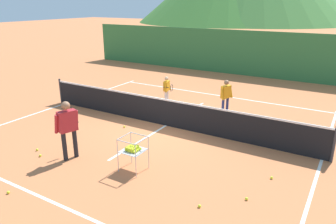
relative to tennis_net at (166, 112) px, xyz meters
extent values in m
plane|color=#C67042|center=(0.00, 0.00, -0.50)|extent=(120.00, 120.00, 0.00)
cube|color=white|center=(0.00, -5.17, -0.50)|extent=(10.07, 0.08, 0.01)
cube|color=white|center=(0.00, 4.52, -0.50)|extent=(10.07, 0.08, 0.01)
cube|color=white|center=(-5.04, 0.00, -0.50)|extent=(0.08, 9.68, 0.01)
cube|color=white|center=(5.04, 0.00, -0.50)|extent=(0.08, 9.68, 0.01)
cube|color=white|center=(0.00, 0.00, -0.50)|extent=(0.08, 6.14, 0.01)
cylinder|color=#333338|center=(-5.26, 0.00, 0.03)|extent=(0.08, 0.08, 1.05)
cylinder|color=#333338|center=(5.26, 0.00, 0.03)|extent=(0.08, 0.08, 1.05)
cube|color=black|center=(0.00, 0.00, -0.04)|extent=(10.44, 0.02, 0.92)
cube|color=white|center=(0.00, 0.00, 0.45)|extent=(10.44, 0.03, 0.06)
cylinder|color=black|center=(-1.03, -3.63, -0.09)|extent=(0.12, 0.12, 0.82)
cylinder|color=black|center=(-0.93, -3.33, -0.09)|extent=(0.12, 0.12, 0.82)
cube|color=#B2262D|center=(-0.98, -3.48, 0.61)|extent=(0.36, 0.53, 0.58)
sphere|color=#996B4C|center=(-0.98, -3.48, 1.04)|extent=(0.23, 0.23, 0.23)
cylinder|color=#B2262D|center=(-1.13, -3.73, 0.57)|extent=(0.24, 0.15, 0.56)
cylinder|color=#B2262D|center=(-0.93, -3.20, 0.57)|extent=(0.19, 0.13, 0.56)
torus|color=#262628|center=(-1.18, -3.12, 0.52)|extent=(0.11, 0.29, 0.29)
cylinder|color=black|center=(-0.95, -3.20, 0.52)|extent=(0.22, 0.09, 0.03)
cylinder|color=silver|center=(-1.30, 2.27, -0.20)|extent=(0.09, 0.09, 0.59)
cylinder|color=silver|center=(-1.26, 2.05, -0.20)|extent=(0.09, 0.09, 0.59)
cube|color=orange|center=(-1.28, 2.16, 0.30)|extent=(0.22, 0.37, 0.41)
sphere|color=#DBAD84|center=(-1.28, 2.16, 0.61)|extent=(0.16, 0.16, 0.16)
cylinder|color=orange|center=(-1.27, 2.37, 0.27)|extent=(0.17, 0.09, 0.40)
cylinder|color=orange|center=(-1.22, 1.97, 0.27)|extent=(0.13, 0.08, 0.41)
torus|color=#262628|center=(-0.95, 2.01, 0.28)|extent=(0.07, 0.29, 0.29)
cylinder|color=black|center=(-1.19, 1.97, 0.28)|extent=(0.22, 0.06, 0.03)
cylinder|color=navy|center=(1.39, 2.27, -0.16)|extent=(0.10, 0.10, 0.68)
cylinder|color=navy|center=(1.31, 2.02, -0.16)|extent=(0.10, 0.10, 0.68)
cube|color=orange|center=(1.35, 2.15, 0.42)|extent=(0.30, 0.44, 0.48)
sphere|color=#996B4C|center=(1.35, 2.15, 0.78)|extent=(0.19, 0.19, 0.19)
cylinder|color=orange|center=(1.47, 2.35, 0.39)|extent=(0.20, 0.12, 0.46)
cylinder|color=orange|center=(1.31, 1.91, 0.38)|extent=(0.16, 0.11, 0.47)
cylinder|color=#B7B7BC|center=(0.63, -2.83, -0.05)|extent=(0.02, 0.02, 0.89)
cylinder|color=#B7B7BC|center=(1.19, -2.83, -0.05)|extent=(0.02, 0.02, 0.89)
cylinder|color=#B7B7BC|center=(0.63, -3.39, -0.05)|extent=(0.02, 0.02, 0.89)
cylinder|color=#B7B7BC|center=(1.19, -3.39, -0.05)|extent=(0.02, 0.02, 0.89)
cube|color=#B7B7BC|center=(0.91, -3.11, 0.05)|extent=(0.56, 0.56, 0.01)
cube|color=#B7B7BC|center=(0.91, -2.83, 0.39)|extent=(0.56, 0.02, 0.02)
cube|color=#B7B7BC|center=(0.91, -3.39, 0.39)|extent=(0.56, 0.02, 0.02)
cube|color=#B7B7BC|center=(0.63, -3.11, 0.39)|extent=(0.02, 0.56, 0.02)
cube|color=#B7B7BC|center=(1.19, -3.11, 0.39)|extent=(0.02, 0.56, 0.02)
sphere|color=yellow|center=(0.78, -3.23, 0.09)|extent=(0.07, 0.07, 0.07)
sphere|color=yellow|center=(0.78, -3.17, 0.08)|extent=(0.07, 0.07, 0.07)
sphere|color=yellow|center=(0.78, -3.10, 0.09)|extent=(0.07, 0.07, 0.07)
sphere|color=yellow|center=(0.79, -3.04, 0.09)|extent=(0.07, 0.07, 0.07)
sphere|color=yellow|center=(0.78, -2.98, 0.09)|extent=(0.07, 0.07, 0.07)
sphere|color=yellow|center=(0.85, -3.24, 0.08)|extent=(0.07, 0.07, 0.07)
sphere|color=yellow|center=(0.84, -3.17, 0.09)|extent=(0.07, 0.07, 0.07)
sphere|color=yellow|center=(0.84, -3.11, 0.09)|extent=(0.07, 0.07, 0.07)
sphere|color=yellow|center=(0.84, -3.04, 0.08)|extent=(0.07, 0.07, 0.07)
sphere|color=yellow|center=(0.84, -2.97, 0.08)|extent=(0.07, 0.07, 0.07)
sphere|color=yellow|center=(0.91, -3.24, 0.09)|extent=(0.07, 0.07, 0.07)
sphere|color=yellow|center=(0.91, -3.17, 0.08)|extent=(0.07, 0.07, 0.07)
sphere|color=yellow|center=(0.91, -3.10, 0.08)|extent=(0.07, 0.07, 0.07)
sphere|color=yellow|center=(0.91, -3.04, 0.09)|extent=(0.07, 0.07, 0.07)
sphere|color=yellow|center=(0.91, -2.98, 0.08)|extent=(0.07, 0.07, 0.07)
sphere|color=yellow|center=(0.98, -3.24, 0.08)|extent=(0.07, 0.07, 0.07)
sphere|color=yellow|center=(0.98, -3.17, 0.08)|extent=(0.07, 0.07, 0.07)
sphere|color=yellow|center=(0.97, -3.10, 0.08)|extent=(0.07, 0.07, 0.07)
sphere|color=yellow|center=(0.97, -3.04, 0.08)|extent=(0.07, 0.07, 0.07)
sphere|color=yellow|center=(0.97, -2.97, 0.09)|extent=(0.07, 0.07, 0.07)
sphere|color=yellow|center=(1.04, -3.23, 0.09)|extent=(0.07, 0.07, 0.07)
sphere|color=yellow|center=(1.04, -3.17, 0.08)|extent=(0.07, 0.07, 0.07)
sphere|color=yellow|center=(1.04, -3.10, 0.08)|extent=(0.07, 0.07, 0.07)
sphere|color=yellow|center=(1.03, -3.04, 0.09)|extent=(0.07, 0.07, 0.07)
sphere|color=yellow|center=(1.04, -2.98, 0.09)|extent=(0.07, 0.07, 0.07)
sphere|color=yellow|center=(0.78, -3.23, 0.14)|extent=(0.07, 0.07, 0.07)
sphere|color=yellow|center=(0.78, -3.17, 0.14)|extent=(0.07, 0.07, 0.07)
sphere|color=yellow|center=(0.78, -3.11, 0.14)|extent=(0.07, 0.07, 0.07)
sphere|color=yellow|center=(0.78, -3.04, 0.14)|extent=(0.07, 0.07, 0.07)
sphere|color=yellow|center=(0.78, -2.97, 0.14)|extent=(0.07, 0.07, 0.07)
sphere|color=yellow|center=(0.84, -3.23, 0.14)|extent=(0.07, 0.07, 0.07)
sphere|color=yellow|center=(0.84, -3.18, 0.14)|extent=(0.07, 0.07, 0.07)
sphere|color=yellow|center=(0.85, -3.10, 0.14)|extent=(0.07, 0.07, 0.07)
sphere|color=yellow|center=(0.85, -3.04, 0.14)|extent=(0.07, 0.07, 0.07)
sphere|color=yellow|center=(0.84, -2.98, 0.14)|extent=(0.07, 0.07, 0.07)
sphere|color=yellow|center=(0.91, -3.24, 0.14)|extent=(0.07, 0.07, 0.07)
sphere|color=yellow|center=(0.91, -3.17, 0.14)|extent=(0.07, 0.07, 0.07)
sphere|color=yellow|center=(0.90, -3.10, 0.14)|extent=(0.07, 0.07, 0.07)
sphere|color=yellow|center=(0.91, -3.05, 0.14)|extent=(0.07, 0.07, 0.07)
sphere|color=yellow|center=(0.91, -2.97, 0.14)|extent=(0.07, 0.07, 0.07)
sphere|color=yellow|center=(0.98, -3.24, 0.14)|extent=(0.07, 0.07, 0.07)
sphere|color=yellow|center=(0.97, -3.17, 0.14)|extent=(0.07, 0.07, 0.07)
sphere|color=yellow|center=(0.98, -3.10, 0.14)|extent=(0.07, 0.07, 0.07)
sphere|color=yellow|center=(0.97, -3.05, 0.14)|extent=(0.07, 0.07, 0.07)
sphere|color=yellow|center=(0.97, -2.97, 0.14)|extent=(0.07, 0.07, 0.07)
sphere|color=yellow|center=(3.84, -2.92, -0.47)|extent=(0.07, 0.07, 0.07)
sphere|color=yellow|center=(-1.80, -3.86, -0.47)|extent=(0.07, 0.07, 0.07)
sphere|color=yellow|center=(-0.88, -5.46, -0.47)|extent=(0.07, 0.07, 0.07)
sphere|color=yellow|center=(-1.14, -0.90, -0.47)|extent=(0.07, 0.07, 0.07)
sphere|color=yellow|center=(-2.19, -3.66, -0.47)|extent=(0.07, 0.07, 0.07)
sphere|color=yellow|center=(3.07, -3.69, -0.47)|extent=(0.07, 0.07, 0.07)
sphere|color=yellow|center=(4.09, -1.73, -0.47)|extent=(0.07, 0.07, 0.07)
cube|color=#33753D|center=(0.00, 9.35, 0.79)|extent=(22.16, 0.08, 2.59)
camera|label=1|loc=(5.46, -8.98, 3.64)|focal=34.29mm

